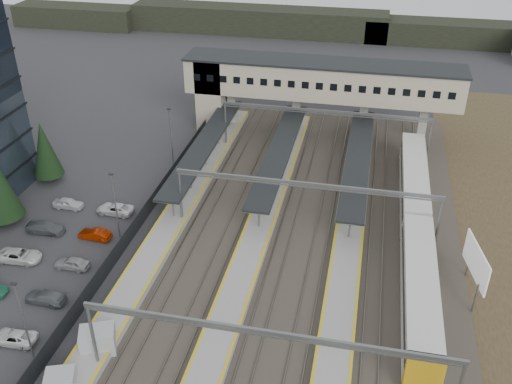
% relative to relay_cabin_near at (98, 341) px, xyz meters
% --- Properties ---
extents(ground, '(220.00, 220.00, 0.00)m').
position_rel_relay_cabin_near_xyz_m(ground, '(2.76, 6.24, -1.21)').
color(ground, '#2B2B2D').
rests_on(ground, ground).
extents(lampposts, '(0.50, 53.25, 8.07)m').
position_rel_relay_cabin_near_xyz_m(lampposts, '(-5.24, 7.49, 3.13)').
color(lampposts, slate).
rests_on(lampposts, ground).
extents(fence, '(0.08, 90.00, 2.00)m').
position_rel_relay_cabin_near_xyz_m(fence, '(-3.74, 11.24, -0.21)').
color(fence, '#26282B').
rests_on(fence, ground).
extents(relay_cabin_near, '(3.48, 3.05, 2.41)m').
position_rel_relay_cabin_near_xyz_m(relay_cabin_near, '(0.00, 0.00, 0.00)').
color(relay_cabin_near, '#9FA1A5').
rests_on(relay_cabin_near, ground).
extents(relay_cabin_far, '(2.78, 2.55, 2.08)m').
position_rel_relay_cabin_near_xyz_m(relay_cabin_far, '(-0.94, -4.63, -0.17)').
color(relay_cabin_far, '#9FA1A5').
rests_on(relay_cabin_far, ground).
extents(rail_corridor, '(34.00, 90.00, 0.92)m').
position_rel_relay_cabin_near_xyz_m(rail_corridor, '(12.10, 11.24, -0.92)').
color(rail_corridor, '#3D352E').
rests_on(rail_corridor, ground).
extents(canopies, '(23.10, 30.00, 3.28)m').
position_rel_relay_cabin_near_xyz_m(canopies, '(9.76, 33.24, 2.72)').
color(canopies, black).
rests_on(canopies, ground).
extents(footbridge, '(40.40, 6.40, 11.20)m').
position_rel_relay_cabin_near_xyz_m(footbridge, '(10.46, 48.24, 6.72)').
color(footbridge, '#BCAD90').
rests_on(footbridge, ground).
extents(gantries, '(28.40, 62.28, 7.17)m').
position_rel_relay_cabin_near_xyz_m(gantries, '(14.76, 9.24, 4.79)').
color(gantries, slate).
rests_on(gantries, ground).
extents(train, '(2.97, 41.34, 3.74)m').
position_rel_relay_cabin_near_xyz_m(train, '(26.76, 21.21, 0.92)').
color(train, silver).
rests_on(train, ground).
extents(billboard, '(1.37, 6.33, 5.54)m').
position_rel_relay_cabin_near_xyz_m(billboard, '(31.80, 14.31, 2.55)').
color(billboard, slate).
rests_on(billboard, ground).
extents(treeline_far, '(170.00, 19.00, 7.00)m').
position_rel_relay_cabin_near_xyz_m(treeline_far, '(26.57, 98.52, 1.74)').
color(treeline_far, black).
rests_on(treeline_far, ground).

